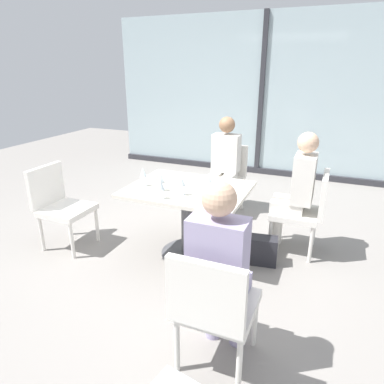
% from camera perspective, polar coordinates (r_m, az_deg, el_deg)
% --- Properties ---
extents(ground_plane, '(12.00, 12.00, 0.00)m').
position_cam_1_polar(ground_plane, '(3.65, -0.62, -10.12)').
color(ground_plane, gray).
extents(window_wall_backdrop, '(5.47, 0.10, 2.70)m').
position_cam_1_polar(window_wall_backdrop, '(6.25, 11.38, 13.95)').
color(window_wall_backdrop, '#A3B7BC').
rests_on(window_wall_backdrop, ground_plane).
extents(dining_table_main, '(1.15, 0.91, 0.73)m').
position_cam_1_polar(dining_table_main, '(3.41, -0.65, -2.31)').
color(dining_table_main, silver).
rests_on(dining_table_main, ground_plane).
extents(chair_far_right, '(0.50, 0.46, 0.87)m').
position_cam_1_polar(chair_far_right, '(3.66, 18.34, -2.49)').
color(chair_far_right, silver).
rests_on(chair_far_right, ground_plane).
extents(chair_near_window, '(0.46, 0.51, 0.87)m').
position_cam_1_polar(chair_near_window, '(4.56, 5.73, 2.87)').
color(chair_near_window, silver).
rests_on(chair_near_window, ground_plane).
extents(chair_front_right, '(0.46, 0.50, 0.87)m').
position_cam_1_polar(chair_front_right, '(2.17, 3.60, -18.13)').
color(chair_front_right, silver).
rests_on(chair_front_right, ground_plane).
extents(chair_side_end, '(0.50, 0.46, 0.87)m').
position_cam_1_polar(chair_side_end, '(3.88, -21.19, -1.54)').
color(chair_side_end, silver).
rests_on(chair_side_end, ground_plane).
extents(person_far_right, '(0.39, 0.34, 1.26)m').
position_cam_1_polar(person_far_right, '(3.60, 16.97, 0.74)').
color(person_far_right, silver).
rests_on(person_far_right, ground_plane).
extents(person_near_window, '(0.34, 0.39, 1.26)m').
position_cam_1_polar(person_near_window, '(4.40, 5.40, 5.01)').
color(person_near_window, silver).
rests_on(person_near_window, ground_plane).
extents(person_front_right, '(0.34, 0.39, 1.26)m').
position_cam_1_polar(person_front_right, '(2.14, 4.71, -12.14)').
color(person_front_right, '#9E93B7').
rests_on(person_front_right, ground_plane).
extents(wine_glass_0, '(0.07, 0.07, 0.18)m').
position_cam_1_polar(wine_glass_0, '(3.03, -5.21, 1.21)').
color(wine_glass_0, silver).
rests_on(wine_glass_0, dining_table_main).
extents(wine_glass_1, '(0.07, 0.07, 0.18)m').
position_cam_1_polar(wine_glass_1, '(3.11, -1.74, 1.77)').
color(wine_glass_1, silver).
rests_on(wine_glass_1, dining_table_main).
extents(wine_glass_2, '(0.07, 0.07, 0.18)m').
position_cam_1_polar(wine_glass_2, '(3.39, -8.11, 3.15)').
color(wine_glass_2, silver).
rests_on(wine_glass_2, dining_table_main).
extents(wine_glass_3, '(0.07, 0.07, 0.18)m').
position_cam_1_polar(wine_glass_3, '(3.23, -5.27, 2.41)').
color(wine_glass_3, silver).
rests_on(wine_glass_3, dining_table_main).
extents(wine_glass_4, '(0.07, 0.07, 0.18)m').
position_cam_1_polar(wine_glass_4, '(3.15, 2.80, 2.00)').
color(wine_glass_4, silver).
rests_on(wine_glass_4, dining_table_main).
extents(coffee_cup, '(0.08, 0.08, 0.09)m').
position_cam_1_polar(coffee_cup, '(3.49, -5.94, 2.22)').
color(coffee_cup, white).
rests_on(coffee_cup, dining_table_main).
extents(cell_phone_on_table, '(0.11, 0.16, 0.01)m').
position_cam_1_polar(cell_phone_on_table, '(3.40, 4.63, 1.08)').
color(cell_phone_on_table, black).
rests_on(cell_phone_on_table, dining_table_main).
extents(handbag_0, '(0.32, 0.21, 0.28)m').
position_cam_1_polar(handbag_0, '(3.49, 11.45, -9.46)').
color(handbag_0, '#232328').
rests_on(handbag_0, ground_plane).
extents(handbag_1, '(0.32, 0.19, 0.28)m').
position_cam_1_polar(handbag_1, '(4.09, 4.08, -4.49)').
color(handbag_1, '#232328').
rests_on(handbag_1, ground_plane).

